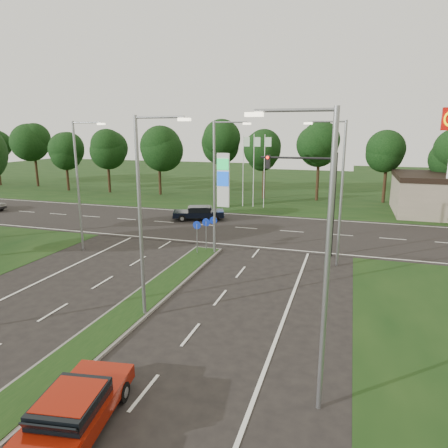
% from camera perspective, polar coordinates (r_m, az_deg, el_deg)
% --- Properties ---
extents(ground, '(160.00, 160.00, 0.00)m').
position_cam_1_polar(ground, '(15.58, -25.41, -20.71)').
color(ground, black).
rests_on(ground, ground).
extents(verge_far, '(160.00, 50.00, 0.02)m').
position_cam_1_polar(verge_far, '(65.36, 9.19, 5.64)').
color(verge_far, black).
rests_on(verge_far, ground).
extents(cross_road, '(160.00, 12.00, 0.02)m').
position_cam_1_polar(cross_road, '(35.45, 1.63, -0.48)').
color(cross_road, black).
rests_on(cross_road, ground).
extents(median_kerb, '(2.00, 26.00, 0.12)m').
position_cam_1_polar(median_kerb, '(18.18, -16.65, -14.59)').
color(median_kerb, slate).
rests_on(median_kerb, ground).
extents(streetlight_median_near, '(2.53, 0.22, 9.00)m').
position_cam_1_polar(streetlight_median_near, '(17.64, -11.40, 2.18)').
color(streetlight_median_near, gray).
rests_on(streetlight_median_near, ground).
extents(streetlight_median_far, '(2.53, 0.22, 9.00)m').
position_cam_1_polar(streetlight_median_far, '(26.71, -0.99, 6.10)').
color(streetlight_median_far, gray).
rests_on(streetlight_median_far, ground).
extents(streetlight_left_far, '(2.53, 0.22, 9.00)m').
position_cam_1_polar(streetlight_left_far, '(29.34, -19.89, 5.96)').
color(streetlight_left_far, gray).
rests_on(streetlight_left_far, ground).
extents(streetlight_right_far, '(2.53, 0.22, 9.00)m').
position_cam_1_polar(streetlight_right_far, '(25.35, 16.04, 5.21)').
color(streetlight_right_far, gray).
rests_on(streetlight_right_far, ground).
extents(streetlight_right_near, '(2.53, 0.22, 9.00)m').
position_cam_1_polar(streetlight_right_near, '(11.62, 13.67, -3.63)').
color(streetlight_right_near, gray).
rests_on(streetlight_right_near, ground).
extents(traffic_signal, '(5.10, 0.42, 7.00)m').
position_cam_1_polar(traffic_signal, '(27.47, 12.76, 5.08)').
color(traffic_signal, black).
rests_on(traffic_signal, ground).
extents(median_signs, '(1.16, 1.76, 2.38)m').
position_cam_1_polar(median_signs, '(28.02, -2.64, -0.57)').
color(median_signs, gray).
rests_on(median_signs, ground).
extents(gas_pylon, '(5.80, 1.26, 8.00)m').
position_cam_1_polar(gas_pylon, '(44.51, 0.17, 6.50)').
color(gas_pylon, silver).
rests_on(gas_pylon, ground).
extents(treeline_far, '(6.00, 6.00, 9.90)m').
position_cam_1_polar(treeline_far, '(49.97, 6.94, 11.31)').
color(treeline_far, black).
rests_on(treeline_far, ground).
extents(red_sedan, '(2.56, 4.79, 1.25)m').
position_cam_1_polar(red_sedan, '(13.09, -20.78, -23.76)').
color(red_sedan, maroon).
rests_on(red_sedan, ground).
extents(navy_sedan, '(5.17, 3.49, 1.32)m').
position_cam_1_polar(navy_sedan, '(38.39, -3.62, 1.64)').
color(navy_sedan, black).
rests_on(navy_sedan, ground).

